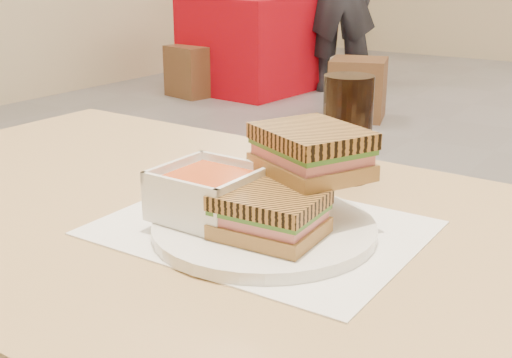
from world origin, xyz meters
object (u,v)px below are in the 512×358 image
Objects in this scene: bg_chair_0l at (195,71)px; cola_glass at (347,129)px; main_table at (200,289)px; plate at (264,229)px; soup_bowl at (209,195)px; bg_chair_0r at (358,89)px; bg_table_0 at (249,45)px; panini_lower at (270,214)px.

cola_glass is at bearing -47.74° from bg_chair_0l.
bg_chair_0l is at bearing 132.26° from cola_glass.
plate is at bearing -9.05° from main_table.
cola_glass is at bearing 94.01° from plate.
soup_bowl is at bearing -50.41° from bg_chair_0l.
bg_chair_0r is (-1.45, 3.55, -0.43)m from main_table.
plate is 4.87m from bg_table_0.
soup_bowl is 0.27m from cola_glass.
main_table is 0.22m from panini_lower.
panini_lower is (0.09, -0.01, -0.00)m from soup_bowl.
main_table is at bearing -56.13° from bg_table_0.
soup_bowl is at bearing -67.30° from bg_chair_0r.
cola_glass reaches higher than main_table.
plate is at bearing -55.11° from bg_table_0.
plate is 2.33× the size of soup_bowl.
plate is 0.05m from panini_lower.
plate is 0.08m from soup_bowl.
main_table reaches higher than bg_chair_0l.
soup_bowl is (0.05, -0.04, 0.16)m from main_table.
bg_chair_0l is (-3.02, 3.32, -0.63)m from cola_glass.
bg_table_0 reaches higher than bg_chair_0r.
bg_chair_0r is (1.21, -0.42, -0.18)m from bg_table_0.
main_table is at bearing -67.75° from bg_chair_0r.
plate is 4.72m from bg_chair_0l.
bg_chair_0l is at bearing 129.42° from main_table.
cola_glass reaches higher than soup_bowl.
panini_lower is 0.26× the size of bg_chair_0r.
bg_table_0 is 1.29m from bg_chair_0r.
soup_bowl reaches higher than bg_chair_0r.
bg_chair_0l is 0.91× the size of bg_chair_0r.
cola_glass reaches higher than plate.
main_table is at bearing 161.87° from panini_lower.
soup_bowl is 0.24× the size of bg_chair_0r.
bg_chair_0l is (-3.04, 3.57, -0.56)m from plate.
bg_chair_0r is at bearing 112.70° from soup_bowl.
bg_table_0 is at bearing 123.87° from main_table.
plate is 0.28× the size of bg_table_0.
soup_bowl is at bearing -164.27° from plate.
main_table is at bearing -50.58° from bg_chair_0l.
main_table is at bearing -113.41° from cola_glass.
bg_chair_0l is at bearing 130.40° from panini_lower.
bg_chair_0r is at bearing 112.25° from main_table.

